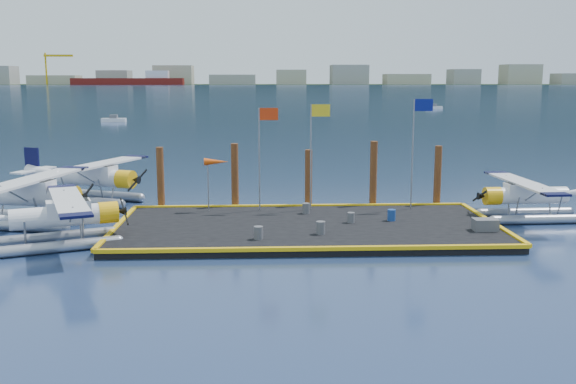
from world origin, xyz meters
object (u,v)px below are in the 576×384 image
at_px(drum_5, 306,208).
at_px(piling_2, 309,181).
at_px(drum_2, 351,218).
at_px(flagpole_blue, 416,137).
at_px(piling_1, 235,178).
at_px(piling_0, 161,180).
at_px(seaplane_a, 61,219).
at_px(piling_3, 373,176).
at_px(drum_3, 258,233).
at_px(windsock, 216,163).
at_px(flagpole_red, 263,143).
at_px(drum_1, 321,228).
at_px(drum_4, 392,215).
at_px(piling_4, 437,178).
at_px(seaplane_b, 26,199).
at_px(seaplane_c, 94,180).
at_px(seaplane_d, 528,198).
at_px(flagpole_yellow, 314,141).
at_px(crate, 485,225).

distance_m(drum_5, piling_2, 2.92).
distance_m(drum_2, flagpole_blue, 6.85).
bearing_deg(drum_2, piling_1, 141.30).
height_order(flagpole_blue, piling_0, flagpole_blue).
distance_m(seaplane_a, piling_3, 18.43).
bearing_deg(piling_3, drum_3, -129.71).
distance_m(windsock, piling_1, 2.21).
xyz_separation_m(drum_5, flagpole_blue, (6.53, 1.04, 3.98)).
height_order(seaplane_a, piling_2, piling_2).
height_order(flagpole_red, windsock, flagpole_red).
bearing_deg(drum_1, drum_5, 94.16).
xyz_separation_m(drum_1, windsock, (-5.55, 6.03, 2.51)).
height_order(drum_2, drum_4, drum_4).
bearing_deg(drum_2, piling_4, 40.09).
relative_size(drum_2, piling_3, 0.13).
distance_m(seaplane_b, drum_4, 20.10).
bearing_deg(drum_2, seaplane_c, 151.85).
relative_size(drum_4, piling_1, 0.15).
relative_size(seaplane_c, drum_3, 15.17).
bearing_deg(seaplane_d, piling_1, 77.16).
xyz_separation_m(seaplane_b, drum_4, (20.04, -1.28, -0.85)).
xyz_separation_m(flagpole_blue, piling_4, (1.80, 1.60, -2.69)).
distance_m(seaplane_d, piling_0, 21.64).
bearing_deg(drum_1, piling_3, 62.49).
bearing_deg(drum_4, piling_2, 131.55).
height_order(seaplane_d, piling_2, piling_2).
distance_m(seaplane_b, piling_0, 7.68).
distance_m(drum_3, flagpole_blue, 12.23).
bearing_deg(flagpole_red, flagpole_blue, -0.00).
xyz_separation_m(seaplane_c, flagpole_yellow, (14.05, -4.90, 3.00)).
xyz_separation_m(crate, flagpole_yellow, (-8.30, 5.65, 3.81)).
distance_m(drum_1, piling_1, 8.98).
bearing_deg(flagpole_red, seaplane_a, -146.80).
bearing_deg(flagpole_yellow, piling_1, 161.21).
relative_size(drum_3, drum_5, 1.04).
relative_size(drum_3, windsock, 0.20).
relative_size(seaplane_c, piling_2, 2.52).
height_order(drum_1, flagpole_yellow, flagpole_yellow).
bearing_deg(seaplane_c, piling_4, 103.53).
bearing_deg(piling_4, piling_1, 180.00).
distance_m(seaplane_c, flagpole_red, 12.43).
xyz_separation_m(windsock, piling_3, (9.53, 1.60, -1.08)).
bearing_deg(seaplane_c, flagpole_red, 88.22).
relative_size(drum_1, drum_5, 1.07).
bearing_deg(piling_3, seaplane_d, -21.11).
distance_m(flagpole_blue, piling_2, 6.98).
bearing_deg(piling_1, drum_4, -28.56).
bearing_deg(drum_5, seaplane_b, -177.01).
height_order(drum_1, flagpole_blue, flagpole_blue).
bearing_deg(piling_1, windsock, -122.66).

